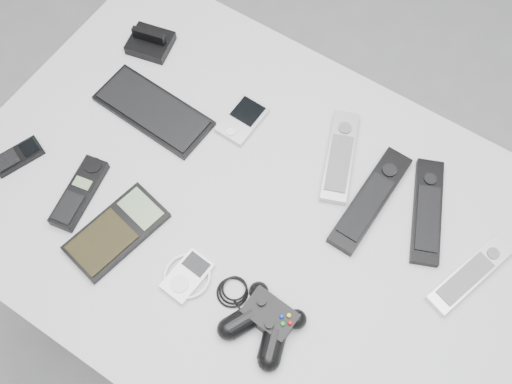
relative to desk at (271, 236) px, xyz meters
The scene contains 14 objects.
floor 0.74m from the desk, 158.00° to the right, with size 3.50×3.50×0.00m, color slate.
desk is the anchor object (origin of this frame).
pda_keyboard 0.35m from the desk, 167.46° to the left, with size 0.24×0.10×0.01m, color black.
dock_bracket 0.50m from the desk, 155.03° to the left, with size 0.09×0.08×0.05m, color black.
pda 0.24m from the desk, 137.76° to the left, with size 0.07×0.10×0.02m, color #A4A3AA.
remote_silver_a 0.21m from the desk, 78.53° to the left, with size 0.05×0.20×0.02m, color #A4A3AA.
remote_black_a 0.21m from the desk, 46.13° to the left, with size 0.05×0.23×0.02m, color black.
remote_black_b 0.30m from the desk, 37.23° to the left, with size 0.05×0.21×0.02m, color black.
remote_silver_b 0.38m from the desk, 17.19° to the left, with size 0.04×0.19×0.02m, color #B9B9C0.
mobile_phone 0.52m from the desk, 162.29° to the right, with size 0.04×0.10×0.02m, color black.
cordless_handset 0.38m from the desk, 155.68° to the right, with size 0.05×0.15×0.02m, color black.
calculator 0.30m from the desk, 142.67° to the right, with size 0.09×0.19×0.02m, color black.
mp3_player 0.20m from the desk, 112.04° to the right, with size 0.09×0.09×0.02m, color silver.
controller_black 0.21m from the desk, 60.76° to the right, with size 0.21×0.13×0.04m, color black, non-canonical shape.
Camera 1 is at (0.23, -0.36, 1.85)m, focal length 42.00 mm.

